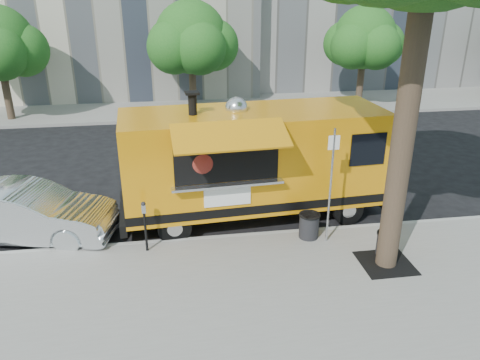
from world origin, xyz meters
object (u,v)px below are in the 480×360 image
Objects in this scene: trash_bin_left at (386,243)px; trash_bin_right at (309,225)px; sign_post at (331,180)px; food_truck at (253,160)px; parking_meter at (145,221)px; far_tree_c at (365,38)px; sedan at (27,213)px; far_tree_b at (191,37)px.

trash_bin_right is (-1.60, 1.11, 0.03)m from trash_bin_left.
sign_post is 0.39× the size of food_truck.
trash_bin_left is (5.75, -1.06, -0.51)m from parking_meter.
sign_post is at bearing -114.81° from far_tree_c.
food_truck is 6.12m from sedan.
parking_meter is at bearing 177.48° from sign_post.
far_tree_c is at bearing -36.21° from sedan.
sign_post reaches higher than trash_bin_left.
trash_bin_right is (2.15, -14.00, -3.33)m from far_tree_b.
trash_bin_left is (1.20, -0.86, -1.38)m from sign_post.
food_truck is at bearing -74.02° from sedan.
far_tree_c is at bearing -1.91° from far_tree_b.
trash_bin_left is (8.84, -2.41, -0.28)m from sedan.
far_tree_c is 15.65m from trash_bin_right.
trash_bin_right is at bearing -81.27° from far_tree_b.
trash_bin_left is 0.90× the size of trash_bin_right.
food_truck reaches higher than parking_meter.
far_tree_b reaches higher than trash_bin_left.
sign_post is 4.64m from parking_meter.
far_tree_b reaches higher than sedan.
far_tree_c reaches higher than food_truck.
sedan is at bearing 179.74° from food_truck.
parking_meter is at bearing -128.66° from far_tree_c.
parking_meter is 2.25× the size of trash_bin_left.
sign_post reaches higher than sedan.
far_tree_b is 14.61m from sign_post.
far_tree_b is 14.02m from sedan.
parking_meter is at bearing -179.31° from trash_bin_right.
far_tree_b reaches higher than far_tree_c.
sedan is at bearing -138.63° from far_tree_c.
trash_bin_right is at bearing 147.99° from sign_post.
far_tree_c is 3.90× the size of parking_meter.
trash_bin_left is at bearing -48.65° from food_truck.
parking_meter is 5.87m from trash_bin_left.
sign_post is 2.51m from food_truck.
far_tree_b is 8.31× the size of trash_bin_right.
far_tree_c is 14.61m from food_truck.
far_tree_b is at bearing 100.15° from sign_post.
trash_bin_left is at bearing -35.61° from sign_post.
trash_bin_right is (-0.40, 0.25, -1.35)m from sign_post.
food_truck is at bearing 135.17° from trash_bin_left.
trash_bin_right is (7.23, -1.30, -0.25)m from sedan.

